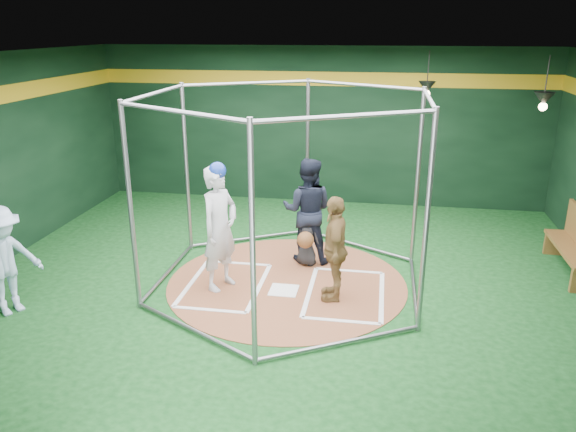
# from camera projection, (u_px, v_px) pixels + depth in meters

# --- Properties ---
(room_shell) EXTENTS (10.10, 9.10, 3.53)m
(room_shell) POSITION_uv_depth(u_px,v_px,m) (287.00, 177.00, 8.42)
(room_shell) COLOR #0C3812
(room_shell) RESTS_ON ground
(clay_disc) EXTENTS (3.80, 3.80, 0.01)m
(clay_disc) POSITION_uv_depth(u_px,v_px,m) (287.00, 283.00, 8.97)
(clay_disc) COLOR brown
(clay_disc) RESTS_ON ground
(home_plate) EXTENTS (0.43, 0.43, 0.01)m
(home_plate) POSITION_uv_depth(u_px,v_px,m) (284.00, 290.00, 8.69)
(home_plate) COLOR white
(home_plate) RESTS_ON clay_disc
(batter_box_left) EXTENTS (1.17, 1.77, 0.01)m
(batter_box_left) POSITION_uv_depth(u_px,v_px,m) (225.00, 284.00, 8.89)
(batter_box_left) COLOR white
(batter_box_left) RESTS_ON clay_disc
(batter_box_right) EXTENTS (1.17, 1.77, 0.01)m
(batter_box_right) POSITION_uv_depth(u_px,v_px,m) (345.00, 293.00, 8.59)
(batter_box_right) COLOR white
(batter_box_right) RESTS_ON clay_disc
(batting_cage) EXTENTS (4.05, 4.67, 3.00)m
(batting_cage) POSITION_uv_depth(u_px,v_px,m) (287.00, 193.00, 8.49)
(batting_cage) COLOR gray
(batting_cage) RESTS_ON ground
(pendant_lamp_near) EXTENTS (0.34, 0.34, 0.90)m
(pendant_lamp_near) POSITION_uv_depth(u_px,v_px,m) (427.00, 87.00, 11.10)
(pendant_lamp_near) COLOR black
(pendant_lamp_near) RESTS_ON room_shell
(pendant_lamp_far) EXTENTS (0.34, 0.34, 0.90)m
(pendant_lamp_far) POSITION_uv_depth(u_px,v_px,m) (544.00, 99.00, 9.33)
(pendant_lamp_far) COLOR black
(pendant_lamp_far) RESTS_ON room_shell
(batter_figure) EXTENTS (0.71, 0.83, 2.00)m
(batter_figure) POSITION_uv_depth(u_px,v_px,m) (220.00, 227.00, 8.52)
(batter_figure) COLOR silver
(batter_figure) RESTS_ON clay_disc
(visitor_leopard) EXTENTS (0.47, 0.96, 1.59)m
(visitor_leopard) POSITION_uv_depth(u_px,v_px,m) (335.00, 248.00, 8.23)
(visitor_leopard) COLOR #AA8449
(visitor_leopard) RESTS_ON clay_disc
(catcher_figure) EXTENTS (0.54, 0.62, 0.95)m
(catcher_figure) POSITION_uv_depth(u_px,v_px,m) (307.00, 238.00, 9.48)
(catcher_figure) COLOR black
(catcher_figure) RESTS_ON clay_disc
(umpire) EXTENTS (0.91, 0.72, 1.82)m
(umpire) POSITION_uv_depth(u_px,v_px,m) (308.00, 210.00, 9.55)
(umpire) COLOR black
(umpire) RESTS_ON clay_disc
(bystander_blue) EXTENTS (1.03, 1.18, 1.59)m
(bystander_blue) POSITION_uv_depth(u_px,v_px,m) (4.00, 261.00, 7.82)
(bystander_blue) COLOR #B0CAE8
(bystander_blue) RESTS_ON ground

